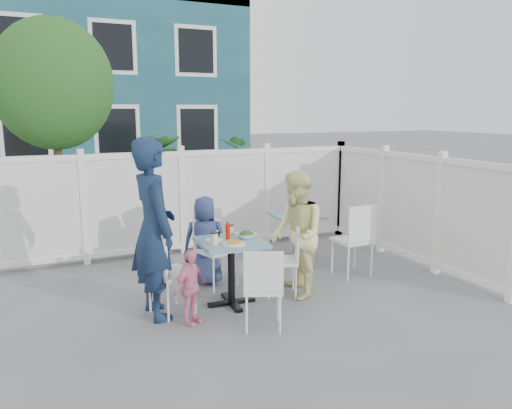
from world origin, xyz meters
name	(u,v)px	position (x,y,z in m)	size (l,w,h in m)	color
ground	(234,307)	(0.00, 0.00, 0.00)	(80.00, 80.00, 0.00)	slate
near_sidewalk	(157,233)	(0.00, 3.80, 0.01)	(24.00, 2.60, 0.01)	gray
street	(123,201)	(0.00, 7.50, 0.00)	(24.00, 5.00, 0.01)	black
far_sidewalk	(105,184)	(0.00, 10.60, 0.01)	(24.00, 1.60, 0.01)	gray
building	(73,88)	(-0.50, 14.00, 3.00)	(11.00, 6.00, 6.00)	#184F55
fence_back	(182,204)	(0.10, 2.40, 0.78)	(5.86, 0.08, 1.60)	white
fence_right	(409,209)	(3.00, 0.60, 0.78)	(0.08, 3.66, 1.60)	white
tree	(53,85)	(-1.60, 3.30, 2.59)	(1.80, 1.62, 3.59)	#382316
utility_cabinet	(11,209)	(-2.35, 4.00, 0.60)	(0.65, 0.46, 1.21)	gold
potted_shrub_a	(156,190)	(-0.15, 3.10, 0.92)	(1.03, 1.03, 1.84)	#1B4B18
potted_shrub_b	(265,186)	(1.81, 3.00, 0.87)	(1.57, 1.36, 1.74)	#1B4B18
main_table	(231,255)	(0.01, 0.09, 0.59)	(0.75, 0.75, 0.76)	slate
spare_table	(296,225)	(1.50, 1.28, 0.55)	(0.71, 0.71, 0.71)	slate
chair_left	(165,266)	(-0.75, 0.10, 0.55)	(0.53, 0.54, 0.95)	white
chair_right	(288,254)	(0.75, 0.11, 0.51)	(0.51, 0.51, 0.87)	white
chair_back	(213,242)	(0.05, 0.82, 0.56)	(0.54, 0.53, 0.96)	white
chair_near	(263,283)	(0.05, -0.70, 0.50)	(0.51, 0.50, 0.86)	white
chair_spare	(356,235)	(1.90, 0.32, 0.58)	(0.46, 0.45, 0.99)	white
man	(154,229)	(-0.85, 0.14, 0.97)	(0.71, 0.47, 1.94)	#152641
woman	(297,234)	(0.83, 0.03, 0.76)	(0.74, 0.58, 1.52)	#EBE64D
boy	(205,241)	(-0.04, 0.88, 0.57)	(0.56, 0.37, 1.15)	navy
toddler	(190,287)	(-0.58, -0.24, 0.40)	(0.47, 0.20, 0.80)	pink
plate_main	(234,243)	(-0.01, -0.06, 0.77)	(0.25, 0.25, 0.02)	white
plate_side	(214,240)	(-0.16, 0.17, 0.77)	(0.21, 0.21, 0.01)	white
salad_bowl	(246,236)	(0.22, 0.13, 0.79)	(0.24, 0.24, 0.06)	white
coffee_cup_a	(214,239)	(-0.21, 0.02, 0.82)	(0.08, 0.08, 0.12)	beige
coffee_cup_b	(231,230)	(0.10, 0.34, 0.81)	(0.07, 0.07, 0.11)	beige
ketchup_bottle	(228,232)	(0.00, 0.17, 0.85)	(0.05, 0.05, 0.18)	red
salt_shaker	(218,233)	(-0.06, 0.35, 0.79)	(0.03, 0.03, 0.07)	white
pepper_shaker	(219,234)	(-0.05, 0.34, 0.79)	(0.03, 0.03, 0.06)	black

